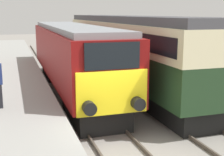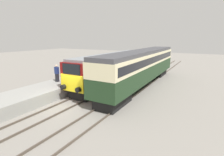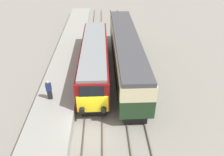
% 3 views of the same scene
% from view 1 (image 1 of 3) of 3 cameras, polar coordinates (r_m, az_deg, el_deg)
% --- Properties ---
extents(platform_left, '(3.50, 50.00, 1.03)m').
position_cam_1_polar(platform_left, '(16.83, -18.02, -2.01)').
color(platform_left, gray).
rests_on(platform_left, ground_plane).
extents(rails_near_track, '(1.51, 60.00, 0.14)m').
position_cam_1_polar(rails_near_track, '(14.39, -4.58, -5.59)').
color(rails_near_track, '#4C4238').
rests_on(rails_near_track, ground_plane).
extents(rails_far_track, '(1.50, 60.00, 0.14)m').
position_cam_1_polar(rails_far_track, '(15.49, 7.79, -4.41)').
color(rails_far_track, '#4C4238').
rests_on(rails_far_track, ground_plane).
extents(locomotive, '(2.70, 14.91, 3.73)m').
position_cam_1_polar(locomotive, '(17.29, -7.35, 4.18)').
color(locomotive, black).
rests_on(locomotive, ground_plane).
extents(passenger_carriage, '(2.75, 18.46, 4.20)m').
position_cam_1_polar(passenger_carriage, '(19.10, 2.17, 6.31)').
color(passenger_carriage, black).
rests_on(passenger_carriage, ground_plane).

